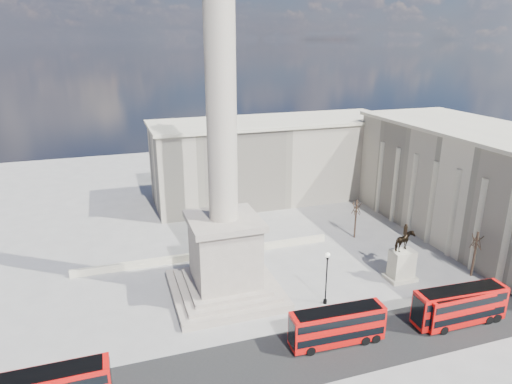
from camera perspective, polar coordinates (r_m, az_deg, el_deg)
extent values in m
plane|color=#999791|center=(58.41, -2.52, -14.90)|extent=(180.00, 180.00, 0.00)
cube|color=#252525|center=(52.22, 6.32, -19.61)|extent=(120.00, 9.00, 0.01)
cube|color=#AB9E8E|center=(62.25, -3.82, -12.09)|extent=(14.00, 14.00, 1.00)
cube|color=#AB9E8E|center=(61.88, -3.84, -11.49)|extent=(12.00, 12.00, 0.50)
cube|color=#AB9E8E|center=(61.63, -3.85, -11.09)|extent=(10.00, 10.00, 0.50)
cube|color=#AB9E8E|center=(59.65, -3.94, -7.53)|extent=(8.00, 8.00, 8.00)
cube|color=#AB9E8E|center=(57.85, -4.03, -3.62)|extent=(9.00, 9.00, 0.80)
cylinder|color=#BAAD9A|center=(53.79, -4.46, 13.82)|extent=(3.60, 3.60, 34.00)
cube|color=beige|center=(71.68, -6.08, -7.76)|extent=(40.00, 0.60, 1.10)
cube|color=beige|center=(84.55, 26.01, 0.70)|extent=(18.00, 45.00, 18.00)
cube|color=beige|center=(82.50, 26.91, 6.86)|extent=(19.00, 46.00, 0.60)
cube|color=beige|center=(96.14, 2.32, 3.95)|extent=(50.00, 16.00, 16.00)
cube|color=beige|center=(94.40, 2.39, 8.83)|extent=(51.00, 17.00, 0.60)
cube|color=black|center=(47.31, -24.97, -20.79)|extent=(10.70, 2.61, 0.91)
cube|color=black|center=(46.71, -25.15, -19.83)|extent=(10.03, 2.29, 0.06)
cube|color=red|center=(52.95, 10.12, -16.12)|extent=(10.77, 2.88, 3.93)
cube|color=black|center=(53.35, 10.07, -16.74)|extent=(10.34, 2.92, 0.87)
cube|color=black|center=(52.37, 10.18, -15.18)|extent=(10.34, 2.92, 0.87)
cube|color=black|center=(51.86, 10.24, -14.30)|extent=(9.69, 2.59, 0.06)
cylinder|color=black|center=(52.75, 6.37, -18.44)|extent=(1.18, 2.59, 1.07)
cylinder|color=black|center=(55.17, 12.94, -16.99)|extent=(1.18, 2.59, 1.07)
cylinder|color=black|center=(55.72, 14.14, -16.70)|extent=(1.18, 2.59, 1.07)
cube|color=red|center=(60.39, 24.07, -12.74)|extent=(11.42, 3.20, 4.16)
cube|color=black|center=(60.76, 23.98, -13.35)|extent=(10.97, 3.23, 0.92)
cube|color=black|center=(59.85, 24.21, -11.83)|extent=(10.97, 3.23, 0.92)
cube|color=black|center=(59.38, 24.34, -10.99)|extent=(10.28, 2.88, 0.06)
cylinder|color=black|center=(59.26, 20.91, -15.07)|extent=(1.28, 2.75, 1.13)
cylinder|color=black|center=(63.21, 26.14, -13.57)|extent=(1.28, 2.75, 1.13)
cylinder|color=black|center=(64.04, 27.09, -13.29)|extent=(1.28, 2.75, 1.13)
cube|color=red|center=(60.54, 24.56, -12.90)|extent=(10.61, 2.43, 3.90)
cube|color=black|center=(60.88, 24.48, -13.47)|extent=(10.19, 2.49, 0.87)
cube|color=black|center=(60.03, 24.70, -12.05)|extent=(10.19, 2.49, 0.87)
cube|color=black|center=(59.58, 24.82, -11.26)|extent=(9.55, 2.19, 0.06)
cylinder|color=black|center=(59.33, 21.74, -15.18)|extent=(1.07, 2.53, 1.06)
cylinder|color=black|center=(63.30, 26.40, -13.60)|extent=(1.07, 2.53, 1.06)
cylinder|color=black|center=(64.13, 27.24, -13.31)|extent=(1.07, 2.53, 1.06)
cylinder|color=black|center=(60.73, 8.63, -13.38)|extent=(0.48, 0.48, 0.55)
cylinder|color=black|center=(59.20, 8.77, -10.90)|extent=(0.18, 0.18, 6.58)
cylinder|color=black|center=(57.72, 8.93, -8.14)|extent=(0.33, 0.33, 0.33)
sphere|color=silver|center=(57.55, 8.95, -7.80)|extent=(0.61, 0.61, 0.61)
cube|color=beige|center=(68.57, 17.57, -10.15)|extent=(4.05, 3.03, 0.51)
cube|color=beige|center=(67.68, 17.73, -8.68)|extent=(3.24, 2.22, 4.45)
imported|color=black|center=(66.17, 18.03, -5.91)|extent=(3.55, 2.59, 2.73)
cylinder|color=black|center=(65.53, 18.18, -4.58)|extent=(0.51, 0.51, 1.21)
sphere|color=black|center=(65.25, 18.24, -3.97)|extent=(0.36, 0.36, 0.36)
cylinder|color=#332319|center=(71.86, 25.64, -7.01)|extent=(0.31, 0.31, 6.82)
cylinder|color=#332319|center=(78.93, 12.34, -3.30)|extent=(0.29, 0.29, 6.79)
imported|color=black|center=(64.51, 22.86, -12.10)|extent=(0.73, 0.59, 1.73)
imported|color=black|center=(65.27, 23.65, -11.91)|extent=(0.90, 0.76, 1.61)
imported|color=black|center=(56.64, 9.14, -15.25)|extent=(0.95, 1.11, 1.78)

